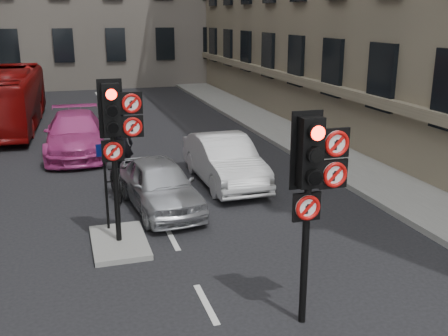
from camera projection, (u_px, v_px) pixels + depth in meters
pavement_right at (316, 144)px, 20.55m from camera, size 3.00×50.00×0.16m
centre_island at (119, 242)px, 11.75m from camera, size 1.20×2.00×0.12m
signal_near at (314, 175)px, 8.13m from camera, size 0.91×0.40×3.58m
signal_far at (116, 127)px, 11.03m from camera, size 0.91×0.40×3.58m
car_silver at (160, 185)px, 13.79m from camera, size 1.95×4.07×1.34m
car_white at (224, 160)px, 15.90m from camera, size 1.60×4.42×1.45m
car_pink at (75, 134)px, 19.25m from camera, size 2.33×5.25×1.50m
bus_red at (11, 99)px, 23.56m from camera, size 2.71×9.61×2.65m
motorcycle at (116, 180)px, 14.64m from camera, size 0.61×1.75×1.04m
motorcyclist at (122, 144)px, 16.79m from camera, size 0.78×0.59×1.94m
info_sign at (105, 174)px, 11.98m from camera, size 0.35×0.16×2.07m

